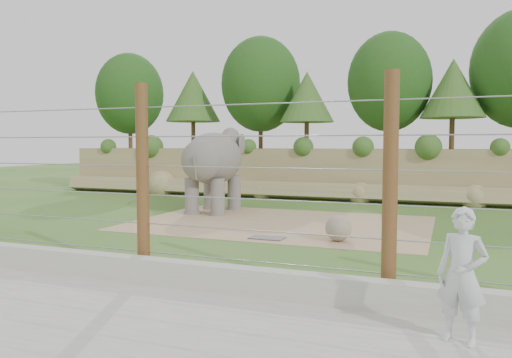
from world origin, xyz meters
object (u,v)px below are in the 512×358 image
(stone_ball, at_px, (338,228))
(barrier_fence, at_px, (143,180))
(elephant, at_px, (214,171))
(zookeeper, at_px, (462,275))

(stone_ball, height_order, barrier_fence, barrier_fence)
(elephant, distance_m, stone_ball, 7.48)
(elephant, xyz_separation_m, barrier_fence, (2.92, -9.30, 0.32))
(elephant, relative_size, zookeeper, 2.21)
(barrier_fence, relative_size, zookeeper, 10.78)
(stone_ball, bearing_deg, zookeeper, -64.67)
(barrier_fence, xyz_separation_m, zookeeper, (6.14, -1.48, -1.05))
(barrier_fence, bearing_deg, zookeeper, -13.55)
(elephant, xyz_separation_m, zookeeper, (9.06, -10.78, -0.73))
(stone_ball, bearing_deg, elephant, 144.44)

